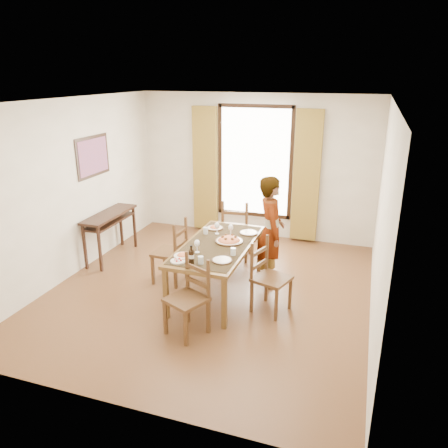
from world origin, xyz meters
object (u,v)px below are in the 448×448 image
(console_table, at_px, (110,220))
(man, at_px, (271,232))
(dining_table, at_px, (218,248))
(pasta_platter, at_px, (229,239))

(console_table, xyz_separation_m, man, (2.80, -0.11, 0.15))
(dining_table, bearing_deg, man, 37.97)
(man, xyz_separation_m, pasta_platter, (-0.52, -0.39, -0.03))
(console_table, height_order, pasta_platter, pasta_platter)
(man, bearing_deg, pasta_platter, 106.82)
(man, bearing_deg, dining_table, 107.93)
(console_table, height_order, man, man)
(pasta_platter, bearing_deg, console_table, 167.74)
(man, bearing_deg, console_table, 67.76)
(console_table, relative_size, man, 0.72)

